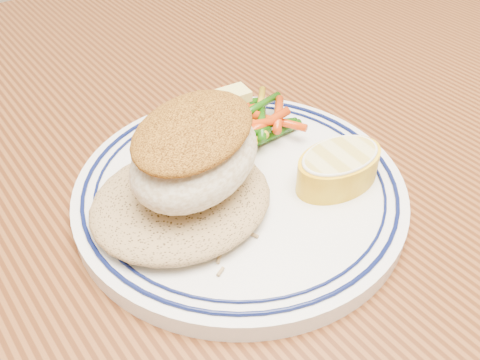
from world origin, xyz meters
The scene contains 7 objects.
dining_table centered at (0.00, 0.00, 0.65)m, with size 1.50×0.90×0.75m.
plate centered at (-0.01, -0.04, 0.76)m, with size 0.25×0.25×0.02m.
rice_pilaf centered at (-0.06, -0.04, 0.78)m, with size 0.13×0.12×0.03m, color #9C7C4E.
fish_fillet centered at (-0.04, -0.03, 0.81)m, with size 0.13×0.12×0.05m.
vegetable_pile centered at (0.03, 0.02, 0.78)m, with size 0.10×0.10×0.03m.
butter_pat centered at (0.03, 0.02, 0.80)m, with size 0.02×0.02×0.01m, color #F2E876.
lemon_wedge centered at (0.05, -0.08, 0.78)m, with size 0.07×0.07×0.03m.
Camera 1 is at (-0.19, -0.28, 1.03)m, focal length 40.00 mm.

